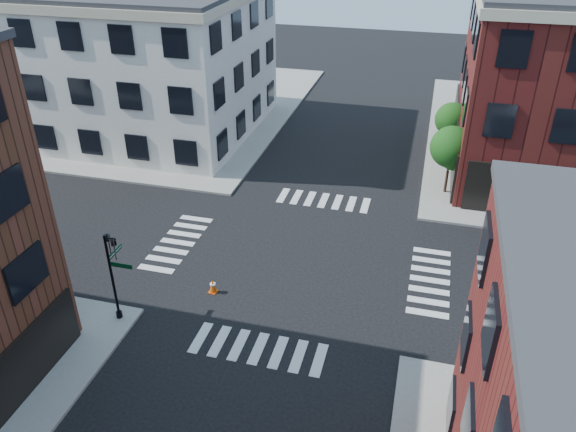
# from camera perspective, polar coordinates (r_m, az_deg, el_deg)

# --- Properties ---
(ground) EXTENTS (120.00, 120.00, 0.00)m
(ground) POSITION_cam_1_polar(r_m,az_deg,el_deg) (30.36, 0.95, -4.52)
(ground) COLOR black
(ground) RESTS_ON ground
(sidewalk_nw) EXTENTS (30.00, 30.00, 0.15)m
(sidewalk_nw) POSITION_cam_1_polar(r_m,az_deg,el_deg) (55.41, -15.37, 10.96)
(sidewalk_nw) COLOR gray
(sidewalk_nw) RESTS_ON ground
(building_nw) EXTENTS (22.00, 16.00, 11.00)m
(building_nw) POSITION_cam_1_polar(r_m,az_deg,el_deg) (48.80, -16.97, 14.91)
(building_nw) COLOR silver
(building_nw) RESTS_ON ground
(tree_near) EXTENTS (2.69, 2.69, 4.49)m
(tree_near) POSITION_cam_1_polar(r_m,az_deg,el_deg) (37.08, 16.34, 6.51)
(tree_near) COLOR black
(tree_near) RESTS_ON ground
(tree_far) EXTENTS (2.43, 2.43, 4.07)m
(tree_far) POSITION_cam_1_polar(r_m,az_deg,el_deg) (42.78, 16.37, 9.23)
(tree_far) COLOR black
(tree_far) RESTS_ON ground
(signal_pole) EXTENTS (1.29, 1.24, 4.60)m
(signal_pole) POSITION_cam_1_polar(r_m,az_deg,el_deg) (26.01, -17.31, -5.05)
(signal_pole) COLOR black
(signal_pole) RESTS_ON ground
(traffic_cone) EXTENTS (0.46, 0.46, 0.74)m
(traffic_cone) POSITION_cam_1_polar(r_m,az_deg,el_deg) (28.16, -7.64, -7.08)
(traffic_cone) COLOR #DF4C09
(traffic_cone) RESTS_ON ground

